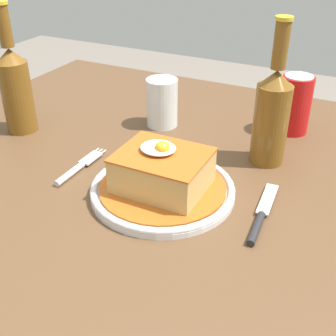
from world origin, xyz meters
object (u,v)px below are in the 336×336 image
object	(u,v)px
main_plate	(163,189)
fork	(77,169)
knife	(260,219)
soda_can	(295,104)
beer_bottle_amber_far	(272,112)
beer_bottle_amber	(15,86)
drinking_glass	(162,106)

from	to	relation	value
main_plate	fork	size ratio (longest dim) A/B	1.72
knife	soda_can	distance (m)	0.35
main_plate	beer_bottle_amber_far	world-z (taller)	beer_bottle_amber_far
beer_bottle_amber	drinking_glass	world-z (taller)	beer_bottle_amber
beer_bottle_amber	drinking_glass	bearing A→B (deg)	31.12
beer_bottle_amber	beer_bottle_amber_far	bearing A→B (deg)	11.30
beer_bottle_amber_far	fork	bearing A→B (deg)	-147.12
knife	main_plate	bearing A→B (deg)	178.77
beer_bottle_amber_far	knife	bearing A→B (deg)	-77.26
main_plate	knife	bearing A→B (deg)	-1.23
soda_can	beer_bottle_amber_far	world-z (taller)	beer_bottle_amber_far
main_plate	fork	bearing A→B (deg)	-178.35
knife	drinking_glass	world-z (taller)	drinking_glass
main_plate	fork	xyz separation A→B (m)	(-0.17, -0.00, -0.00)
fork	beer_bottle_amber_far	distance (m)	0.37
drinking_glass	fork	bearing A→B (deg)	-101.04
fork	knife	world-z (taller)	same
soda_can	drinking_glass	size ratio (longest dim) A/B	1.18
soda_can	beer_bottle_amber_far	size ratio (longest dim) A/B	0.47
knife	soda_can	bearing A→B (deg)	94.97
beer_bottle_amber	fork	bearing A→B (deg)	-23.37
fork	beer_bottle_amber	world-z (taller)	beer_bottle_amber
drinking_glass	main_plate	bearing A→B (deg)	-62.71
soda_can	beer_bottle_amber	size ratio (longest dim) A/B	0.47
main_plate	fork	world-z (taller)	main_plate
main_plate	knife	distance (m)	0.17
beer_bottle_amber	main_plate	bearing A→B (deg)	-12.63
soda_can	beer_bottle_amber	distance (m)	0.58
soda_can	beer_bottle_amber_far	distance (m)	0.16
knife	soda_can	size ratio (longest dim) A/B	1.34
main_plate	soda_can	distance (m)	0.37
fork	beer_bottle_amber	distance (m)	0.25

